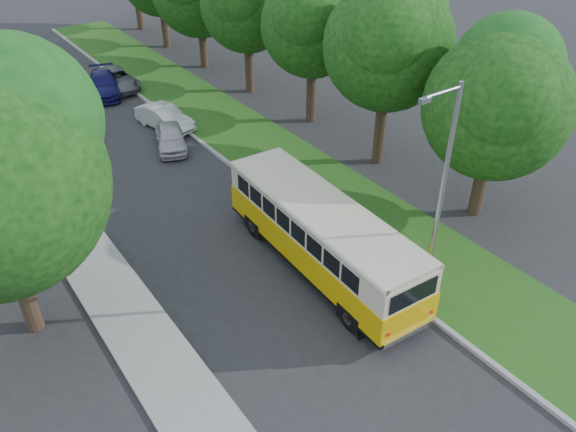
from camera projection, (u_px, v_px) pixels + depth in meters
ground at (286, 304)px, 19.84m from camera, size 120.00×120.00×0.00m
curb at (287, 208)px, 24.92m from camera, size 0.20×70.00×0.15m
grass_verge at (328, 192)px, 26.06m from camera, size 4.50×70.00×0.13m
sidewalk at (104, 279)px, 20.86m from camera, size 2.20×70.00×0.12m
treeline at (140, 13)px, 30.24m from camera, size 24.27×41.91×9.46m
lamppost_near at (440, 193)px, 17.75m from camera, size 1.71×0.16×8.00m
lamppost_far at (5, 87)px, 26.10m from camera, size 1.71×0.16×7.50m
warning_sign at (47, 165)px, 24.81m from camera, size 0.56×0.10×2.50m
vintage_bus at (321, 237)px, 20.75m from camera, size 2.94×9.79×2.88m
car_silver at (171, 137)px, 29.65m from camera, size 2.68×3.98×1.26m
car_white at (165, 117)px, 31.70m from camera, size 2.24×4.10×1.28m
car_blue at (104, 84)px, 35.96m from camera, size 3.20×4.96×1.34m
car_grey at (116, 79)px, 36.87m from camera, size 2.07×4.47×1.24m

